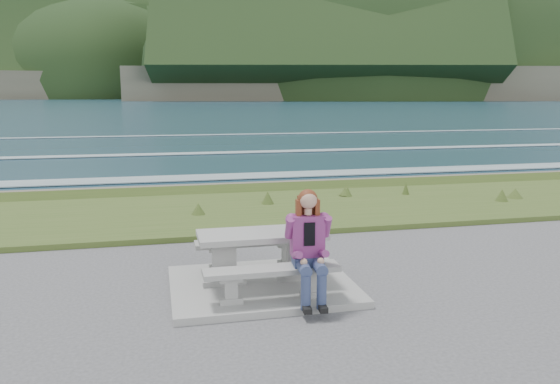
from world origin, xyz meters
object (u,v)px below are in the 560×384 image
Objects in this scene: bench_seaward at (253,246)px; seated_woman at (310,262)px; picnic_table at (262,243)px; bench_landward at (272,275)px.

seated_woman is at bearing -73.01° from bench_seaward.
picnic_table is 1.00× the size of bench_landward.
seated_woman is at bearing -60.74° from picnic_table.
bench_seaward is at bearing 111.41° from seated_woman.
bench_landward is 1.23× the size of seated_woman.
picnic_table reaches higher than bench_landward.
bench_seaward is 1.62m from seated_woman.
picnic_table is at bearing -90.00° from bench_seaward.
bench_landward and bench_seaward have the same top height.
bench_seaward is at bearing 90.00° from bench_landward.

